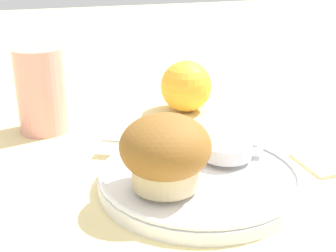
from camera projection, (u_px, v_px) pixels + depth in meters
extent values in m
plane|color=beige|center=(192.00, 176.00, 0.54)|extent=(3.00, 3.00, 0.00)
cylinder|color=white|center=(200.00, 180.00, 0.51)|extent=(0.22, 0.22, 0.01)
torus|color=white|center=(200.00, 172.00, 0.51)|extent=(0.22, 0.22, 0.01)
cylinder|color=beige|center=(165.00, 169.00, 0.47)|extent=(0.07, 0.07, 0.03)
ellipsoid|color=brown|center=(165.00, 146.00, 0.46)|extent=(0.09, 0.09, 0.06)
cylinder|color=silver|center=(226.00, 149.00, 0.54)|extent=(0.06, 0.06, 0.02)
cylinder|color=silver|center=(226.00, 144.00, 0.54)|extent=(0.05, 0.05, 0.00)
sphere|color=#B7192D|center=(194.00, 151.00, 0.54)|extent=(0.01, 0.01, 0.01)
sphere|color=#B7192D|center=(205.00, 149.00, 0.54)|extent=(0.01, 0.01, 0.01)
cube|color=silver|center=(179.00, 145.00, 0.57)|extent=(0.18, 0.11, 0.00)
sphere|color=#F4A82D|center=(186.00, 86.00, 0.73)|extent=(0.08, 0.08, 0.08)
cylinder|color=#E5998C|center=(41.00, 90.00, 0.65)|extent=(0.07, 0.07, 0.12)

